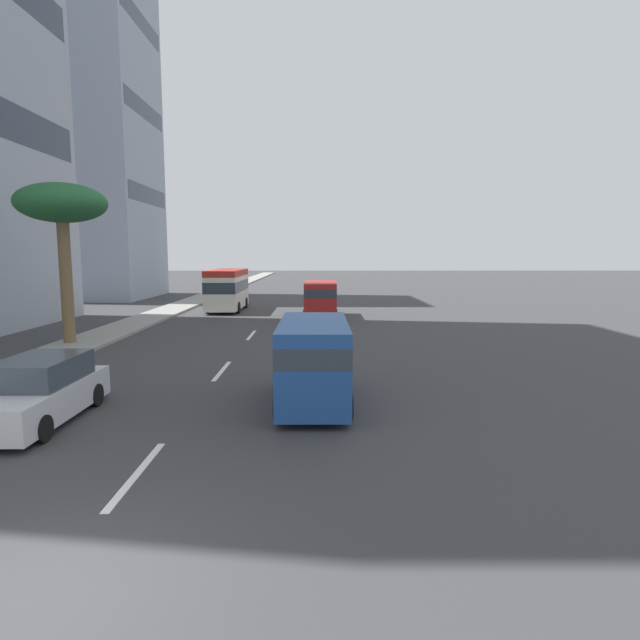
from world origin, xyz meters
The scene contains 11 objects.
ground_plane centered at (31.50, 0.00, 0.00)m, with size 198.00×198.00×0.00m, color #38383A.
sidewalk_right centered at (31.50, 7.67, 0.07)m, with size 162.00×2.59×0.15m, color gray.
lane_stripe_near centered at (3.78, 0.00, 0.01)m, with size 3.20×0.16×0.01m, color silver.
lane_stripe_mid centered at (12.84, 0.00, 0.01)m, with size 3.20×0.16×0.01m, color silver.
lane_stripe_far centered at (21.37, 0.00, 0.01)m, with size 3.20×0.16×0.01m, color silver.
minibus_lead centered at (33.58, 3.37, 1.70)m, with size 6.86×2.44×3.11m.
van_second centered at (29.09, -3.69, 1.38)m, with size 5.26×2.21×2.42m.
car_third centered at (7.02, 3.58, 0.78)m, with size 4.63×1.85×1.65m.
van_fourth centered at (8.53, -3.43, 1.37)m, with size 4.80×2.05×2.40m.
palm_tree centered at (18.33, 8.20, 6.41)m, with size 4.01×4.01×7.37m.
office_tower_far centered at (45.88, 19.64, 16.62)m, with size 11.86×13.23×33.24m.
Camera 1 is at (-5.97, -3.56, 4.29)m, focal length 29.18 mm.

